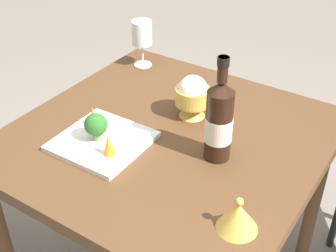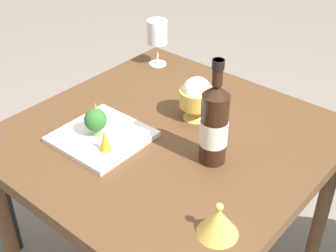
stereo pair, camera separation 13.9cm
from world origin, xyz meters
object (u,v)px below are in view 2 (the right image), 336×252
at_px(serving_plate, 102,137).
at_px(carrot_garnish_left, 96,112).
at_px(wine_bottle, 214,124).
at_px(rice_bowl, 197,97).
at_px(rice_bowl_lid, 218,222).
at_px(wine_glass, 157,33).
at_px(broccoli_floret, 96,120).
at_px(carrot_garnish_right, 105,141).

height_order(serving_plate, carrot_garnish_left, carrot_garnish_left).
distance_m(wine_bottle, rice_bowl, 0.23).
height_order(wine_bottle, rice_bowl, wine_bottle).
distance_m(rice_bowl_lid, serving_plate, 0.49).
bearing_deg(rice_bowl_lid, serving_plate, 170.00).
bearing_deg(wine_bottle, serving_plate, -156.99).
distance_m(wine_bottle, wine_glass, 0.62).
xyz_separation_m(wine_glass, rice_bowl, (0.35, -0.21, -0.05)).
xyz_separation_m(serving_plate, broccoli_floret, (-0.01, -0.01, 0.06)).
distance_m(wine_bottle, carrot_garnish_left, 0.39).
relative_size(rice_bowl_lid, broccoli_floret, 1.17).
bearing_deg(carrot_garnish_left, broccoli_floret, -42.10).
bearing_deg(broccoli_floret, rice_bowl, 61.91).
bearing_deg(serving_plate, carrot_garnish_right, -34.70).
height_order(wine_bottle, rice_bowl_lid, wine_bottle).
xyz_separation_m(wine_bottle, wine_glass, (-0.51, 0.35, 0.01)).
bearing_deg(carrot_garnish_left, wine_glass, 107.38).
height_order(rice_bowl_lid, serving_plate, rice_bowl_lid).
distance_m(wine_bottle, broccoli_floret, 0.36).
xyz_separation_m(broccoli_floret, carrot_garnish_right, (0.08, -0.04, -0.02)).
xyz_separation_m(rice_bowl_lid, serving_plate, (-0.48, 0.09, -0.03)).
xyz_separation_m(wine_bottle, carrot_garnish_left, (-0.38, -0.09, -0.07)).
bearing_deg(rice_bowl_lid, wine_bottle, 128.34).
bearing_deg(rice_bowl_lid, rice_bowl, 133.18).
bearing_deg(broccoli_floret, carrot_garnish_right, -25.59).
xyz_separation_m(carrot_garnish_left, carrot_garnish_right, (0.13, -0.09, -0.00)).
height_order(wine_glass, carrot_garnish_left, wine_glass).
height_order(serving_plate, carrot_garnish_right, carrot_garnish_right).
bearing_deg(rice_bowl, broccoli_floret, -118.09).
height_order(wine_bottle, carrot_garnish_left, wine_bottle).
relative_size(serving_plate, carrot_garnish_left, 3.75).
height_order(rice_bowl, rice_bowl_lid, rice_bowl).
relative_size(rice_bowl, rice_bowl_lid, 1.42).
relative_size(wine_glass, carrot_garnish_right, 2.73).
distance_m(wine_glass, rice_bowl, 0.41).
bearing_deg(serving_plate, carrot_garnish_left, 148.39).
bearing_deg(rice_bowl_lid, carrot_garnish_right, 174.52).
xyz_separation_m(rice_bowl_lid, carrot_garnish_right, (-0.42, 0.04, 0.01)).
xyz_separation_m(rice_bowl, broccoli_floret, (-0.15, -0.29, -0.01)).
bearing_deg(wine_glass, rice_bowl, -30.75).
distance_m(serving_plate, broccoli_floret, 0.06).
distance_m(rice_bowl_lid, carrot_garnish_left, 0.56).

